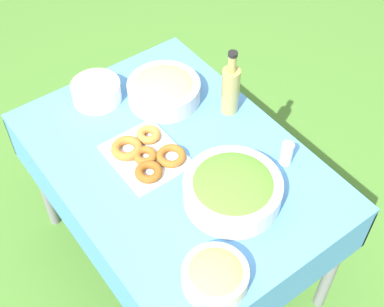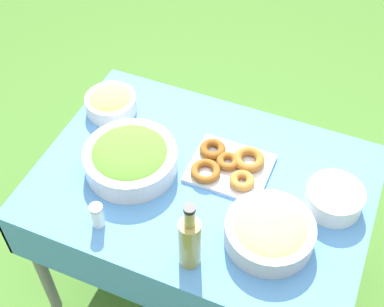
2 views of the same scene
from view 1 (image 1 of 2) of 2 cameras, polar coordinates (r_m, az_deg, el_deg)
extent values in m
plane|color=#477A2D|center=(2.69, -1.34, -11.18)|extent=(14.00, 14.00, 0.00)
cube|color=#4C8CD1|center=(2.07, -1.71, -0.76)|extent=(1.26, 0.89, 0.02)
cube|color=#4C8CD1|center=(2.36, 7.09, 2.17)|extent=(1.26, 0.01, 0.22)
cube|color=#4C8CD1|center=(2.06, -11.75, -8.54)|extent=(1.26, 0.01, 0.22)
cube|color=#4C8CD1|center=(1.92, 9.62, -14.58)|extent=(0.01, 0.89, 0.22)
cube|color=#4C8CD1|center=(2.55, -9.88, 6.05)|extent=(0.01, 0.89, 0.22)
cylinder|color=slate|center=(2.33, 14.90, -11.10)|extent=(0.05, 0.05, 0.74)
cylinder|color=slate|center=(2.82, -1.89, 4.85)|extent=(0.05, 0.05, 0.74)
cylinder|color=slate|center=(2.61, -15.84, -2.37)|extent=(0.05, 0.05, 0.74)
cylinder|color=silver|center=(1.91, 4.33, -3.99)|extent=(0.35, 0.35, 0.09)
ellipsoid|color=#51892D|center=(1.89, 4.38, -3.38)|extent=(0.31, 0.31, 0.07)
cylinder|color=#B2B7BC|center=(2.27, -3.01, 6.64)|extent=(0.31, 0.31, 0.09)
ellipsoid|color=tan|center=(2.25, -3.04, 7.19)|extent=(0.27, 0.27, 0.07)
cube|color=silver|center=(2.07, -4.95, -0.26)|extent=(0.30, 0.25, 0.02)
torus|color=#93561E|center=(2.04, -5.04, -0.23)|extent=(0.11, 0.11, 0.03)
torus|color=#A36628|center=(2.07, -6.97, 0.56)|extent=(0.14, 0.14, 0.03)
torus|color=#B27533|center=(2.11, -4.65, 2.01)|extent=(0.12, 0.12, 0.03)
torus|color=#93561E|center=(2.04, -2.32, -0.18)|extent=(0.16, 0.16, 0.03)
torus|color=brown|center=(1.99, -4.64, -1.97)|extent=(0.15, 0.15, 0.03)
cylinder|color=white|center=(2.33, -10.04, 5.87)|extent=(0.21, 0.21, 0.01)
cylinder|color=white|center=(2.32, -10.08, 6.08)|extent=(0.21, 0.21, 0.01)
cylinder|color=white|center=(2.31, -10.12, 6.30)|extent=(0.21, 0.21, 0.01)
cylinder|color=white|center=(2.31, -10.16, 6.52)|extent=(0.21, 0.21, 0.01)
cylinder|color=white|center=(2.30, -10.20, 6.74)|extent=(0.21, 0.21, 0.01)
cylinder|color=white|center=(2.29, -10.24, 6.96)|extent=(0.21, 0.21, 0.01)
cylinder|color=white|center=(2.28, -10.28, 7.19)|extent=(0.21, 0.21, 0.01)
cylinder|color=#998E4C|center=(2.18, 4.10, 6.67)|extent=(0.07, 0.07, 0.21)
cylinder|color=#998E4C|center=(2.09, 4.32, 9.57)|extent=(0.03, 0.03, 0.07)
cylinder|color=black|center=(2.06, 4.39, 10.53)|extent=(0.04, 0.04, 0.02)
cylinder|color=silver|center=(1.74, 2.48, -13.00)|extent=(0.21, 0.21, 0.07)
ellipsoid|color=#ADCC59|center=(1.72, 2.51, -12.63)|extent=(0.19, 0.19, 0.06)
cylinder|color=white|center=(2.05, 10.03, -0.13)|extent=(0.05, 0.05, 0.09)
cylinder|color=silver|center=(2.01, 10.22, 0.82)|extent=(0.05, 0.05, 0.01)
camera|label=2|loc=(2.49, 21.29, 47.01)|focal=50.00mm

